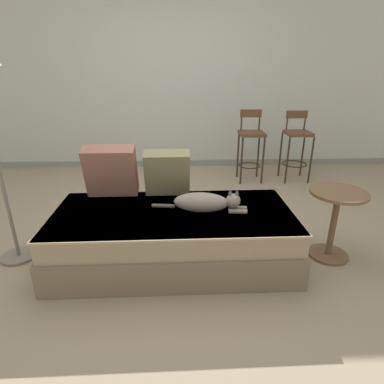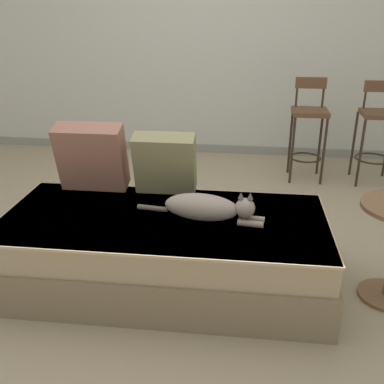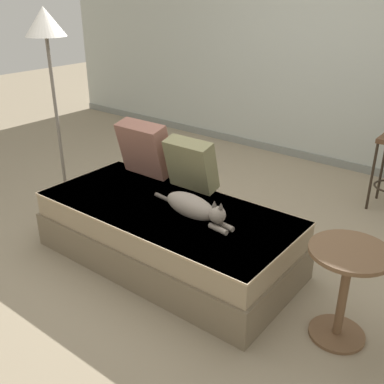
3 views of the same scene
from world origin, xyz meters
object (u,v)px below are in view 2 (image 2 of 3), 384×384
at_px(couch, 165,250).
at_px(cat, 207,207).
at_px(throw_pillow_middle, 165,163).
at_px(bar_stool_by_doorway, 377,128).
at_px(bar_stool_near_window, 309,124).
at_px(throw_pillow_corner, 92,157).

height_order(couch, cat, cat).
xyz_separation_m(couch, cat, (0.25, -0.00, 0.29)).
distance_m(couch, throw_pillow_middle, 0.54).
height_order(couch, throw_pillow_middle, throw_pillow_middle).
bearing_deg(bar_stool_by_doorway, bar_stool_near_window, 179.92).
bearing_deg(throw_pillow_middle, couch, -81.53).
xyz_separation_m(throw_pillow_corner, throw_pillow_middle, (0.47, 0.01, -0.02)).
height_order(throw_pillow_middle, cat, throw_pillow_middle).
bearing_deg(throw_pillow_corner, couch, -32.88).
bearing_deg(bar_stool_by_doorway, throw_pillow_middle, -136.72).
bearing_deg(bar_stool_near_window, throw_pillow_middle, -123.82).
height_order(throw_pillow_corner, bar_stool_near_window, bar_stool_near_window).
bearing_deg(couch, throw_pillow_middle, 98.47).
height_order(cat, bar_stool_near_window, bar_stool_near_window).
relative_size(throw_pillow_middle, bar_stool_near_window, 0.43).
bearing_deg(cat, throw_pillow_middle, 130.74).
distance_m(couch, cat, 0.38).
distance_m(couch, throw_pillow_corner, 0.76).
relative_size(throw_pillow_corner, cat, 0.60).
height_order(cat, bar_stool_by_doorway, bar_stool_by_doorway).
bearing_deg(cat, bar_stool_near_window, 68.53).
xyz_separation_m(throw_pillow_middle, bar_stool_near_window, (1.05, 1.57, -0.11)).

